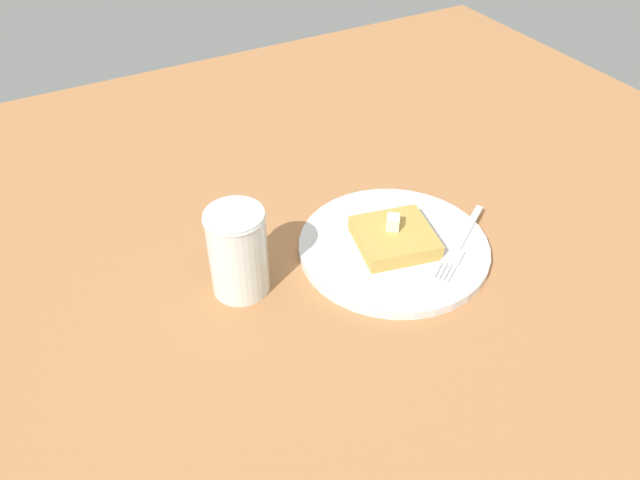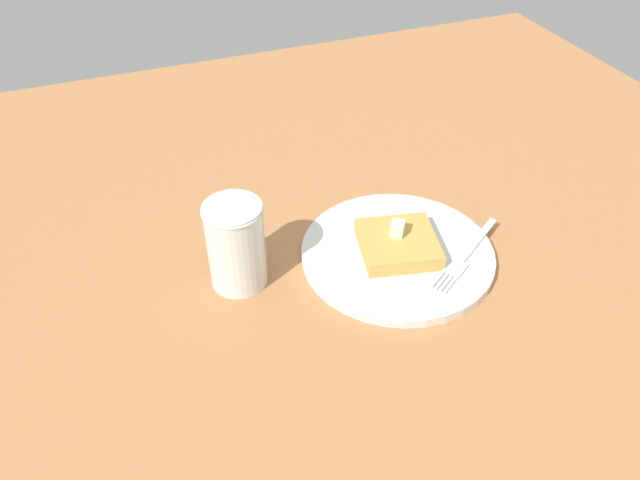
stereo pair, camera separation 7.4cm
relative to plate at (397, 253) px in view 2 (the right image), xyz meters
The scene contains 6 objects.
table_surface 12.55cm from the plate, 128.13° to the right, with size 113.13×113.13×2.30cm, color #AF7244.
plate is the anchor object (origin of this frame).
toast_slice_center 1.51cm from the plate, 135.00° to the right, with size 9.22×9.07×2.00cm, color gold.
butter_pat_primary 3.47cm from the plate, 96.82° to the right, with size 1.77×1.59×1.77cm, color #F0F1C3.
fork 8.09cm from the plate, 147.47° to the left, with size 14.11×10.07×0.36cm.
syrup_jar 20.24cm from the plate, ahead, with size 6.96×6.96×10.95cm.
Camera 2 is at (37.88, 60.85, 53.98)cm, focal length 35.00 mm.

